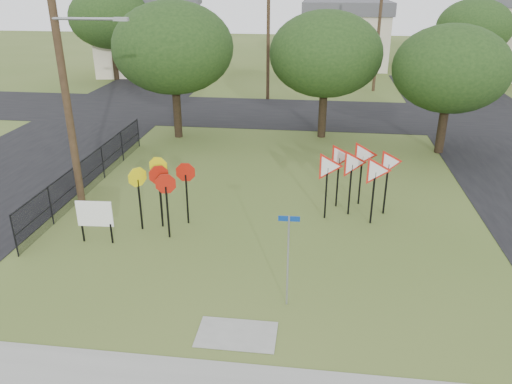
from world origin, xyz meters
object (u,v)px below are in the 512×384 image
yield_sign_cluster (357,166)px  info_board (95,215)px  street_name_sign (288,255)px  stop_sign_cluster (162,181)px

yield_sign_cluster → info_board: size_ratio=2.18×
yield_sign_cluster → info_board: 9.41m
street_name_sign → info_board: 7.15m
stop_sign_cluster → info_board: (-1.91, -1.45, -0.74)m
info_board → yield_sign_cluster: bearing=21.4°
stop_sign_cluster → info_board: bearing=-142.8°
street_name_sign → stop_sign_cluster: street_name_sign is taller
info_board → stop_sign_cluster: bearing=37.2°
stop_sign_cluster → yield_sign_cluster: bearing=16.1°
yield_sign_cluster → street_name_sign: bearing=-109.2°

